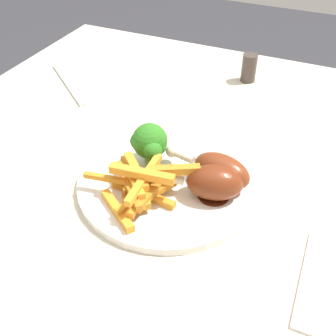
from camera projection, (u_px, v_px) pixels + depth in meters
The scene contains 8 objects.
dining_table at pixel (198, 218), 0.69m from camera, with size 0.98×0.88×0.71m.
dinner_plate at pixel (168, 182), 0.59m from camera, with size 0.26×0.26×0.01m, color white.
broccoli_floret_front at pixel (150, 143), 0.60m from camera, with size 0.05×0.06×0.06m.
carrot_fries_pile at pixel (140, 185), 0.55m from camera, with size 0.15×0.13×0.05m.
chicken_drumstick_near at pixel (219, 170), 0.57m from camera, with size 0.14×0.06×0.05m.
chicken_drumstick_far at pixel (211, 182), 0.55m from camera, with size 0.13×0.07×0.05m.
fork at pixel (68, 84), 0.83m from camera, with size 0.19×0.01×0.01m, color silver.
pepper_shaker at pixel (249, 68), 0.83m from camera, with size 0.03×0.03×0.06m, color #423833.
Camera 1 is at (0.15, -0.46, 1.11)m, focal length 44.27 mm.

